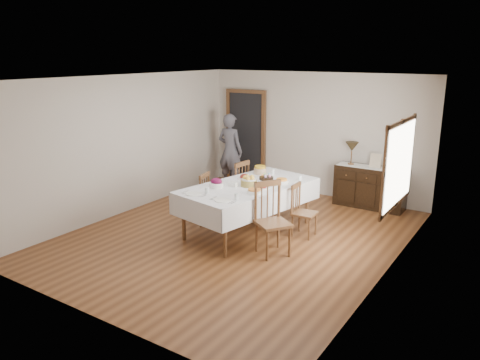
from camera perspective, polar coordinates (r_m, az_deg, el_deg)
The scene contains 26 objects.
ground at distance 7.93m, azimuth -0.40°, elevation -6.80°, with size 6.00×6.00×0.00m, color brown.
room_shell at distance 7.90m, azimuth 0.40°, elevation 5.51°, with size 5.02×6.02×2.65m.
dining_table at distance 7.89m, azimuth 1.04°, elevation -1.27°, with size 1.66×2.60×0.83m.
chair_left_near at distance 8.36m, azimuth -5.11°, elevation -2.23°, with size 0.47×0.47×0.94m.
chair_left_far at distance 8.82m, azimuth -0.45°, elevation -0.88°, with size 0.47×0.47×1.04m.
chair_right_near at distance 7.10m, azimuth 3.86°, elevation -4.66°, with size 0.64×0.64×1.11m.
chair_right_far at distance 7.86m, azimuth 7.58°, elevation -3.64°, with size 0.39×0.39×0.89m.
sideboard at distance 9.60m, azimuth 15.55°, elevation -0.84°, with size 1.36×0.50×0.82m.
person at distance 10.55m, azimuth -1.21°, elevation 3.88°, with size 0.56×0.36×1.80m, color #52515C.
bread_basket at distance 7.78m, azimuth 1.09°, elevation -0.19°, with size 0.27×0.27×0.18m.
egg_basket at distance 8.21m, azimuth 3.22°, elevation 0.30°, with size 0.25×0.25×0.10m.
ham_platter_a at distance 8.22m, azimuth 0.61°, elevation 0.32°, with size 0.26×0.26×0.11m.
ham_platter_b at distance 7.68m, azimuth 2.61°, elevation -0.77°, with size 0.28×0.28×0.11m.
beet_bowl at distance 7.72m, azimuth -2.89°, elevation -0.41°, with size 0.24×0.24×0.16m.
carrot_bowl at distance 7.98m, azimuth 5.11°, elevation -0.14°, with size 0.23×0.23×0.08m.
pineapple_bowl at distance 8.58m, azimuth 2.46°, elevation 1.23°, with size 0.23×0.23×0.15m.
casserole_dish at distance 7.38m, azimuth 1.77°, elevation -1.39°, with size 0.23×0.23×0.08m.
butter_dish at distance 7.76m, azimuth -0.85°, elevation -0.55°, with size 0.15×0.11×0.07m.
setting_left at distance 7.39m, azimuth -5.16°, elevation -1.54°, with size 0.44×0.31×0.10m.
setting_right at distance 7.05m, azimuth -1.59°, elevation -2.31°, with size 0.44×0.31×0.10m.
glass_far_a at distance 8.54m, azimuth 4.04°, elevation 1.01°, with size 0.06×0.06×0.11m.
glass_far_b at distance 8.19m, azimuth 7.31°, elevation 0.26°, with size 0.06×0.06×0.09m.
runner at distance 9.46m, azimuth 15.63°, elevation 1.51°, with size 1.30×0.35×0.01m.
table_lamp at distance 9.52m, azimuth 13.48°, elevation 3.90°, with size 0.26×0.26×0.46m.
picture_frame at distance 9.43m, azimuth 16.20°, elevation 2.26°, with size 0.22×0.08×0.28m.
deco_bowl at distance 9.33m, azimuth 18.49°, elevation 1.26°, with size 0.20×0.20×0.06m.
Camera 1 is at (4.07, -6.12, 2.98)m, focal length 35.00 mm.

